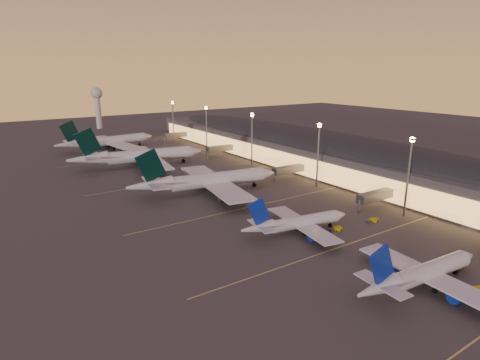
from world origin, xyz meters
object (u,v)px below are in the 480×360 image
object	(u,v)px
baggage_tug_a	(477,290)
baggage_tug_d	(372,221)
airliner_wide_near	(206,181)
airliner_wide_far	(107,141)
airliner_narrow_south	(421,274)
airliner_wide_mid	(139,156)
radar_tower	(97,101)
baggage_tug_c	(336,229)
airliner_narrow_north	(296,223)
baggage_tug_b	(460,265)

from	to	relation	value
baggage_tug_a	baggage_tug_d	size ratio (longest dim) A/B	1.02
airliner_wide_near	baggage_tug_a	distance (m)	95.69
airliner_wide_near	airliner_wide_far	bearing A→B (deg)	102.28
airliner_narrow_south	airliner_wide_mid	xyz separation A→B (m)	(-9.97, 142.82, 1.89)
radar_tower	baggage_tug_d	bearing A→B (deg)	-87.16
airliner_wide_far	baggage_tug_c	xyz separation A→B (m)	(19.02, -163.20, -4.40)
airliner_wide_near	airliner_wide_far	xyz separation A→B (m)	(-5.60, 109.17, -0.00)
airliner_narrow_south	radar_tower	size ratio (longest dim) A/B	1.15
airliner_wide_mid	baggage_tug_a	size ratio (longest dim) A/B	16.12
airliner_wide_mid	radar_tower	xyz separation A→B (m)	(21.14, 146.49, 16.54)
radar_tower	baggage_tug_a	bearing A→B (deg)	-90.44
baggage_tug_c	airliner_wide_mid	bearing A→B (deg)	112.29
airliner_wide_mid	airliner_narrow_north	bearing A→B (deg)	-76.84
radar_tower	baggage_tug_c	size ratio (longest dim) A/B	8.21
baggage_tug_c	baggage_tug_b	bearing A→B (deg)	-64.74
airliner_wide_mid	baggage_tug_c	distance (m)	111.76
airliner_wide_mid	baggage_tug_b	world-z (taller)	airliner_wide_mid
airliner_wide_mid	airliner_wide_far	xyz separation A→B (m)	(0.35, 53.24, -0.42)
radar_tower	baggage_tug_b	world-z (taller)	radar_tower
airliner_wide_near	baggage_tug_c	xyz separation A→B (m)	(13.42, -54.03, -4.41)
airliner_narrow_north	baggage_tug_b	bearing A→B (deg)	-53.80
airliner_narrow_south	airliner_wide_far	xyz separation A→B (m)	(-9.62, 196.05, 1.47)
airliner_wide_far	baggage_tug_a	bearing A→B (deg)	-91.35
radar_tower	airliner_narrow_north	bearing A→B (deg)	-92.94
radar_tower	airliner_wide_mid	bearing A→B (deg)	-98.21
airliner_wide_mid	radar_tower	distance (m)	148.93
airliner_narrow_north	baggage_tug_d	bearing A→B (deg)	-4.58
baggage_tug_c	baggage_tug_d	xyz separation A→B (m)	(14.56, -1.55, 0.00)
baggage_tug_d	airliner_wide_mid	bearing A→B (deg)	116.46
airliner_wide_near	baggage_tug_c	distance (m)	55.85
airliner_wide_far	radar_tower	distance (m)	97.04
airliner_narrow_north	radar_tower	xyz separation A→B (m)	(12.93, 251.39, 18.66)
airliner_wide_mid	airliner_wide_near	bearing A→B (deg)	-75.24
baggage_tug_c	airliner_narrow_south	bearing A→B (deg)	-93.66
baggage_tug_a	baggage_tug_b	distance (m)	11.36
baggage_tug_a	baggage_tug_b	xyz separation A→B (m)	(8.01, 8.05, 0.03)
airliner_wide_near	baggage_tug_b	size ratio (longest dim) A/B	14.11
airliner_narrow_north	radar_tower	bearing A→B (deg)	96.91
airliner_narrow_south	airliner_wide_mid	size ratio (longest dim) A/B	0.58
airliner_wide_mid	baggage_tug_c	bearing A→B (deg)	-71.33
radar_tower	baggage_tug_d	xyz separation A→B (m)	(12.79, -258.01, -21.36)
radar_tower	baggage_tug_c	distance (m)	257.35
airliner_narrow_south	radar_tower	distance (m)	290.11
airliner_narrow_north	baggage_tug_d	size ratio (longest dim) A/B	8.83
airliner_wide_far	airliner_narrow_south	bearing A→B (deg)	-93.74
airliner_narrow_south	baggage_tug_b	distance (m)	17.16
airliner_wide_mid	airliner_wide_far	distance (m)	53.24
baggage_tug_b	baggage_tug_a	bearing A→B (deg)	-150.62
airliner_wide_near	baggage_tug_c	world-z (taller)	airliner_wide_near
baggage_tug_a	airliner_wide_far	bearing A→B (deg)	115.79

